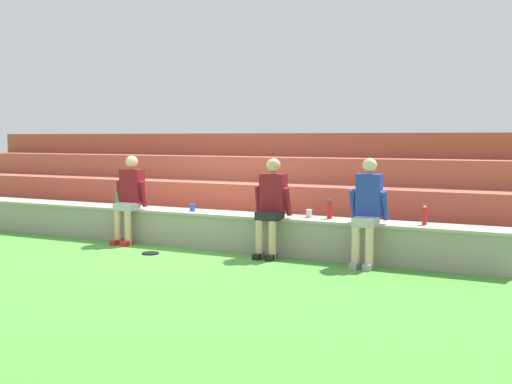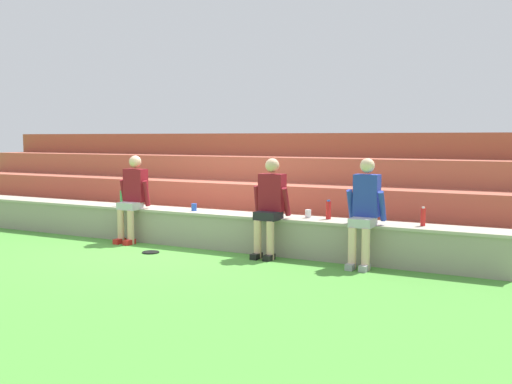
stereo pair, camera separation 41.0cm
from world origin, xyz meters
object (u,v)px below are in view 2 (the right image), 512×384
(person_left_of_center, at_px, (270,204))
(frisbee, at_px, (151,252))
(water_bottle_mid_right, at_px, (423,217))
(plastic_cup_left_end, at_px, (194,207))
(person_far_left, at_px, (133,195))
(person_center, at_px, (365,209))
(water_bottle_near_left, at_px, (122,198))
(plastic_cup_middle, at_px, (308,214))
(water_bottle_mid_left, at_px, (328,210))

(person_left_of_center, relative_size, frisbee, 5.58)
(water_bottle_mid_right, distance_m, plastic_cup_left_end, 3.58)
(person_far_left, relative_size, plastic_cup_left_end, 12.29)
(person_far_left, height_order, person_center, person_center)
(water_bottle_near_left, distance_m, water_bottle_mid_right, 5.07)
(water_bottle_near_left, distance_m, plastic_cup_middle, 3.42)
(person_center, distance_m, plastic_cup_left_end, 2.89)
(person_far_left, distance_m, person_center, 3.94)
(frisbee, bearing_deg, water_bottle_near_left, 146.09)
(person_far_left, distance_m, plastic_cup_middle, 3.01)
(person_far_left, relative_size, person_center, 0.99)
(plastic_cup_left_end, bearing_deg, water_bottle_mid_left, 2.55)
(frisbee, bearing_deg, person_left_of_center, 18.74)
(plastic_cup_middle, bearing_deg, person_center, -19.42)
(water_bottle_near_left, bearing_deg, person_far_left, -28.28)
(water_bottle_near_left, bearing_deg, water_bottle_mid_left, 1.21)
(plastic_cup_left_end, bearing_deg, water_bottle_near_left, 179.19)
(person_left_of_center, height_order, plastic_cup_middle, person_left_of_center)
(frisbee, bearing_deg, plastic_cup_middle, 23.20)
(water_bottle_near_left, height_order, plastic_cup_left_end, water_bottle_near_left)
(person_far_left, xyz_separation_m, plastic_cup_middle, (2.99, 0.30, -0.16))
(water_bottle_mid_right, height_order, plastic_cup_left_end, water_bottle_mid_right)
(plastic_cup_left_end, bearing_deg, plastic_cup_middle, 2.88)
(water_bottle_mid_left, relative_size, frisbee, 1.08)
(plastic_cup_middle, height_order, frisbee, plastic_cup_middle)
(person_far_left, relative_size, water_bottle_mid_right, 5.58)
(plastic_cup_left_end, height_order, frisbee, plastic_cup_left_end)
(water_bottle_near_left, distance_m, frisbee, 1.67)
(person_center, bearing_deg, water_bottle_mid_right, 23.43)
(water_bottle_near_left, height_order, frisbee, water_bottle_near_left)
(person_left_of_center, distance_m, person_center, 1.40)
(person_center, bearing_deg, plastic_cup_middle, 160.58)
(person_center, relative_size, water_bottle_mid_right, 5.66)
(person_left_of_center, bearing_deg, plastic_cup_middle, 37.47)
(person_center, xyz_separation_m, plastic_cup_middle, (-0.95, 0.33, -0.15))
(person_far_left, bearing_deg, frisbee, -36.52)
(water_bottle_mid_right, xyz_separation_m, plastic_cup_left_end, (-3.58, -0.07, -0.06))
(water_bottle_near_left, height_order, plastic_cup_middle, water_bottle_near_left)
(water_bottle_mid_right, height_order, plastic_cup_middle, water_bottle_mid_right)
(person_far_left, relative_size, plastic_cup_middle, 12.02)
(water_bottle_mid_left, bearing_deg, person_center, -27.90)
(water_bottle_near_left, xyz_separation_m, frisbee, (1.26, -0.85, -0.68))
(water_bottle_near_left, bearing_deg, plastic_cup_left_end, -0.81)
(water_bottle_mid_left, height_order, frisbee, water_bottle_mid_left)
(water_bottle_mid_left, height_order, plastic_cup_middle, water_bottle_mid_left)
(person_left_of_center, height_order, water_bottle_mid_left, person_left_of_center)
(water_bottle_mid_right, bearing_deg, person_left_of_center, -171.45)
(person_far_left, distance_m, person_left_of_center, 2.54)
(person_left_of_center, relative_size, person_center, 0.98)
(water_bottle_near_left, bearing_deg, water_bottle_mid_right, 0.52)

